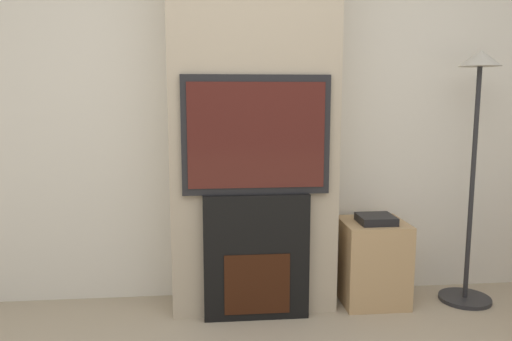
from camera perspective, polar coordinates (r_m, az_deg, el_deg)
name	(u,v)px	position (r m, az deg, el deg)	size (l,w,h in m)	color
wall_back	(250,94)	(3.30, -0.68, 8.70)	(6.00, 0.06, 2.70)	silver
chimney_breast	(253,94)	(3.09, -0.34, 8.70)	(1.01, 0.37, 2.70)	tan
fireplace	(256,256)	(3.06, 0.00, -9.77)	(0.63, 0.15, 0.77)	black
television	(256,135)	(2.91, 0.01, 4.06)	(0.87, 0.07, 0.70)	black
floor_lamp	(475,141)	(3.44, 23.76, 3.15)	(0.33, 0.33, 1.62)	#262628
media_stand	(372,261)	(3.39, 13.16, -9.99)	(0.41, 0.39, 0.59)	tan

